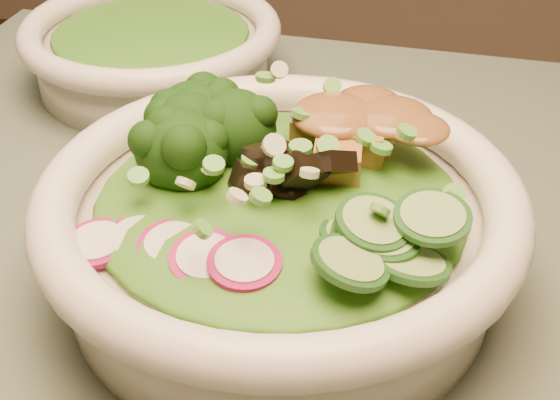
# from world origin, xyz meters

# --- Properties ---
(salad_bowl) EXTENTS (0.30, 0.30, 0.08)m
(salad_bowl) POSITION_xyz_m (-0.19, 0.01, 0.79)
(salad_bowl) COLOR silver
(salad_bowl) RESTS_ON dining_table
(side_bowl) EXTENTS (0.24, 0.24, 0.07)m
(side_bowl) POSITION_xyz_m (-0.38, 0.26, 0.79)
(side_bowl) COLOR silver
(side_bowl) RESTS_ON dining_table
(lettuce_bed) EXTENTS (0.23, 0.23, 0.03)m
(lettuce_bed) POSITION_xyz_m (-0.19, 0.01, 0.82)
(lettuce_bed) COLOR #2C5C13
(lettuce_bed) RESTS_ON salad_bowl
(side_lettuce) EXTENTS (0.16, 0.16, 0.02)m
(side_lettuce) POSITION_xyz_m (-0.38, 0.26, 0.80)
(side_lettuce) COLOR #2C5C13
(side_lettuce) RESTS_ON side_bowl
(broccoli_florets) EXTENTS (0.09, 0.08, 0.05)m
(broccoli_florets) POSITION_xyz_m (-0.25, 0.04, 0.84)
(broccoli_florets) COLOR black
(broccoli_florets) RESTS_ON salad_bowl
(radish_slices) EXTENTS (0.13, 0.05, 0.02)m
(radish_slices) POSITION_xyz_m (-0.23, -0.06, 0.82)
(radish_slices) COLOR #950B48
(radish_slices) RESTS_ON salad_bowl
(cucumber_slices) EXTENTS (0.08, 0.08, 0.04)m
(cucumber_slices) POSITION_xyz_m (-0.13, -0.03, 0.83)
(cucumber_slices) COLOR #8ABB68
(cucumber_slices) RESTS_ON salad_bowl
(mushroom_heap) EXTENTS (0.08, 0.08, 0.04)m
(mushroom_heap) POSITION_xyz_m (-0.19, 0.02, 0.83)
(mushroom_heap) COLOR black
(mushroom_heap) RESTS_ON salad_bowl
(tofu_cubes) EXTENTS (0.11, 0.07, 0.04)m
(tofu_cubes) POSITION_xyz_m (-0.15, 0.07, 0.83)
(tofu_cubes) COLOR olive
(tofu_cubes) RESTS_ON salad_bowl
(peanut_sauce) EXTENTS (0.08, 0.06, 0.02)m
(peanut_sauce) POSITION_xyz_m (-0.15, 0.07, 0.85)
(peanut_sauce) COLOR brown
(peanut_sauce) RESTS_ON tofu_cubes
(scallion_garnish) EXTENTS (0.22, 0.22, 0.03)m
(scallion_garnish) POSITION_xyz_m (-0.19, 0.01, 0.84)
(scallion_garnish) COLOR #55A139
(scallion_garnish) RESTS_ON salad_bowl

